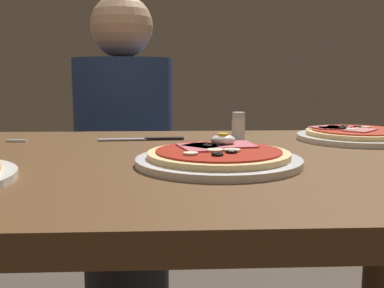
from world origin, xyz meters
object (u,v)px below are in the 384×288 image
Objects in this scene: pizza_foreground at (219,157)px; dining_table at (157,222)px; diner_person at (125,185)px; knife at (147,139)px; salt_shaker at (238,127)px; pizza_across_left at (356,135)px.

dining_table is at bearing 146.82° from pizza_foreground.
diner_person is (-0.23, 0.76, -0.23)m from pizza_foreground.
knife is 0.52m from diner_person.
salt_shaker is at bearing -11.62° from knife.
dining_table is 19.23× the size of salt_shaker.
pizza_foreground is 0.24× the size of diner_person.
pizza_across_left is 1.38× the size of knife.
diner_person is (-0.58, 0.49, -0.23)m from pizza_across_left.
dining_table is 0.71m from diner_person.
pizza_across_left is 0.79m from diner_person.
diner_person is at bearing 102.15° from knife.
pizza_foreground reaches higher than knife.
diner_person is at bearing 120.96° from salt_shaker.
salt_shaker is (-0.28, -0.02, 0.02)m from pizza_across_left.
knife is (-0.13, 0.30, -0.01)m from pizza_foreground.
pizza_across_left is 0.23× the size of diner_person.
pizza_across_left is at bearing 38.58° from pizza_foreground.
diner_person is (-0.10, 0.46, -0.22)m from knife.
diner_person is at bearing 100.30° from dining_table.
pizza_across_left is at bearing 4.39° from salt_shaker.
dining_table is 4.78× the size of pizza_across_left.
pizza_foreground is at bearing -65.92° from knife.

